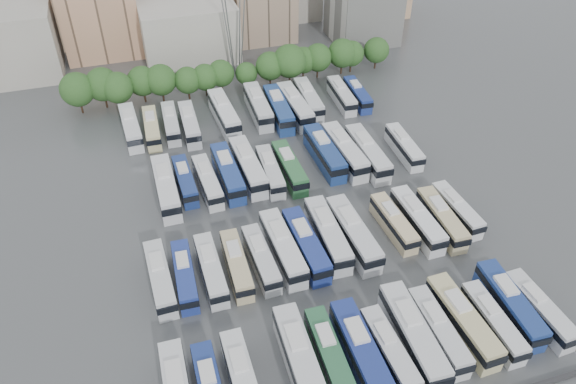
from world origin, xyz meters
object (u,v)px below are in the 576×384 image
object	(u,v)px
bus_r1_s3	(237,265)
bus_r1_s13	(457,209)
bus_r1_s4	(261,259)
bus_r1_s11	(417,220)
bus_r0_s13	(539,309)
bus_r0_s4	(300,359)
bus_r0_s8	(413,335)
bus_r1_s0	(160,278)
bus_r2_s5	(248,166)
bus_r1_s5	(283,248)
bus_r2_s2	(185,181)
bus_r3_s13	(357,94)
bus_r2_s7	(289,167)
bus_r2_s13	(404,146)
bus_r2_s4	(228,172)
bus_r2_s1	(166,187)
bus_r3_s3	(190,124)
bus_r1_s8	(353,233)
bus_r3_s0	(131,127)
bus_r3_s9	(295,106)
bus_r1_s1	(185,275)
bus_r0_s10	(463,321)
bus_r0_s9	(438,331)
bus_r0_s11	(493,322)
bus_r2_s6	(270,171)
bus_r3_s7	(258,106)
bus_r1_s12	(442,219)
bus_r0_s6	(361,353)
bus_r0_s5	(329,354)
bus_r1_s6	(306,245)
bus_r0_s7	(389,351)
bus_r3_s5	(224,113)
bus_r0_s12	(510,304)
bus_r2_s9	(324,152)
bus_r2_s10	(344,151)
bus_r2_s11	(367,153)
bus_r2_s3	(208,181)
bus_r1_s2	(211,269)
bus_r3_s8	(279,109)
bus_r1_s7	(328,234)

from	to	relation	value
bus_r1_s3	bus_r1_s13	xyz separation A→B (m)	(33.02, 1.29, -0.04)
bus_r1_s4	bus_r1_s11	world-z (taller)	bus_r1_s11
bus_r0_s13	bus_r0_s4	bearing A→B (deg)	174.19
bus_r0_s8	bus_r0_s13	size ratio (longest dim) A/B	1.21
bus_r1_s0	bus_r1_s4	distance (m)	13.07
bus_r1_s11	bus_r2_s5	world-z (taller)	bus_r2_s5
bus_r1_s5	bus_r2_s2	bearing A→B (deg)	115.98
bus_r1_s3	bus_r3_s13	bearing A→B (deg)	50.39
bus_r2_s7	bus_r2_s13	world-z (taller)	bus_r2_s7
bus_r2_s2	bus_r2_s4	world-z (taller)	bus_r2_s4
bus_r2_s1	bus_r3_s3	world-z (taller)	bus_r2_s1
bus_r1_s8	bus_r3_s0	size ratio (longest dim) A/B	1.07
bus_r1_s4	bus_r2_s7	xyz separation A→B (m)	(9.60, 18.11, 0.14)
bus_r2_s4	bus_r3_s9	distance (m)	23.34
bus_r2_s5	bus_r3_s3	world-z (taller)	bus_r2_s5
bus_r1_s0	bus_r1_s1	size ratio (longest dim) A/B	1.07
bus_r1_s0	bus_r1_s13	world-z (taller)	bus_r1_s0
bus_r1_s5	bus_r0_s10	bearing A→B (deg)	-49.18
bus_r3_s3	bus_r3_s13	world-z (taller)	bus_r3_s3
bus_r0_s9	bus_r1_s3	size ratio (longest dim) A/B	1.05
bus_r0_s11	bus_r2_s6	world-z (taller)	bus_r2_s6
bus_r3_s0	bus_r3_s7	size ratio (longest dim) A/B	0.93
bus_r1_s12	bus_r0_s6	bearing A→B (deg)	-136.69
bus_r0_s5	bus_r1_s6	bearing A→B (deg)	81.73
bus_r0_s9	bus_r3_s7	world-z (taller)	bus_r3_s7
bus_r0_s7	bus_r1_s5	distance (m)	20.04
bus_r3_s3	bus_r3_s5	size ratio (longest dim) A/B	0.88
bus_r2_s4	bus_r1_s5	bearing A→B (deg)	-80.84
bus_r1_s8	bus_r1_s13	size ratio (longest dim) A/B	1.24
bus_r1_s12	bus_r2_s4	distance (m)	33.03
bus_r0_s12	bus_r1_s11	bearing A→B (deg)	103.85
bus_r2_s9	bus_r2_s7	bearing A→B (deg)	-163.95
bus_r1_s1	bus_r2_s10	bearing A→B (deg)	35.73
bus_r2_s11	bus_r3_s3	xyz separation A→B (m)	(-26.29, 18.08, -0.23)
bus_r1_s0	bus_r2_s3	distance (m)	20.45
bus_r3_s7	bus_r3_s13	size ratio (longest dim) A/B	1.23
bus_r1_s13	bus_r1_s1	bearing A→B (deg)	179.12
bus_r0_s12	bus_r1_s0	size ratio (longest dim) A/B	1.06
bus_r0_s9	bus_r1_s6	distance (m)	20.40
bus_r1_s11	bus_r2_s13	xyz separation A→B (m)	(6.76, 17.59, -0.19)
bus_r0_s9	bus_r1_s2	size ratio (longest dim) A/B	1.02
bus_r1_s11	bus_r2_s3	world-z (taller)	bus_r1_s11
bus_r0_s13	bus_r3_s7	xyz separation A→B (m)	(-19.60, 56.16, 0.34)
bus_r1_s6	bus_r3_s8	size ratio (longest dim) A/B	0.94
bus_r1_s1	bus_r1_s4	bearing A→B (deg)	2.34
bus_r1_s7	bus_r3_s8	bearing A→B (deg)	86.08
bus_r2_s9	bus_r3_s13	world-z (taller)	bus_r2_s9
bus_r2_s1	bus_r2_s5	bearing A→B (deg)	6.64
bus_r1_s4	bus_r3_s8	xyz separation A→B (m)	(13.11, 35.92, 0.37)
bus_r1_s11	bus_r2_s10	size ratio (longest dim) A/B	0.90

